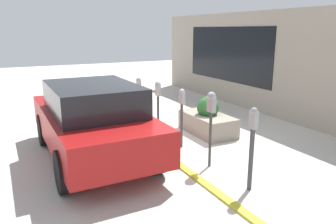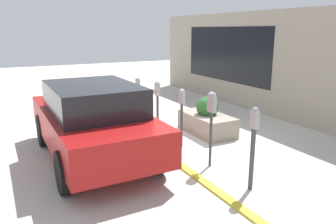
# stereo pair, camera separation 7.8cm
# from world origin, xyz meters

# --- Properties ---
(ground_plane) EXTENTS (40.00, 40.00, 0.00)m
(ground_plane) POSITION_xyz_m (0.00, 0.00, 0.00)
(ground_plane) COLOR beige
(curb_strip) EXTENTS (15.88, 0.16, 0.04)m
(curb_strip) POSITION_xyz_m (0.00, 0.08, 0.02)
(curb_strip) COLOR gold
(curb_strip) RESTS_ON ground_plane
(building_facade) EXTENTS (15.88, 0.17, 3.27)m
(building_facade) POSITION_xyz_m (0.00, -4.47, 1.64)
(building_facade) COLOR #9E9384
(building_facade) RESTS_ON ground_plane
(parking_meter_nearest) EXTENTS (0.14, 0.12, 1.46)m
(parking_meter_nearest) POSITION_xyz_m (-2.39, -0.50, 0.88)
(parking_meter_nearest) COLOR #38383D
(parking_meter_nearest) RESTS_ON ground_plane
(parking_meter_second) EXTENTS (0.20, 0.17, 1.53)m
(parking_meter_second) POSITION_xyz_m (-1.24, -0.45, 1.16)
(parking_meter_second) COLOR #38383D
(parking_meter_second) RESTS_ON ground_plane
(parking_meter_middle) EXTENTS (0.16, 0.13, 1.39)m
(parking_meter_middle) POSITION_xyz_m (-0.02, -0.48, 0.97)
(parking_meter_middle) COLOR #38383D
(parking_meter_middle) RESTS_ON ground_plane
(parking_meter_fourth) EXTENTS (0.17, 0.14, 1.38)m
(parking_meter_fourth) POSITION_xyz_m (1.26, -0.49, 0.98)
(parking_meter_fourth) COLOR #38383D
(parking_meter_fourth) RESTS_ON ground_plane
(parking_meter_farthest) EXTENTS (0.17, 0.14, 1.33)m
(parking_meter_farthest) POSITION_xyz_m (2.47, -0.44, 0.96)
(parking_meter_farthest) COLOR #38383D
(parking_meter_farthest) RESTS_ON ground_plane
(planter_box) EXTENTS (1.64, 0.86, 0.99)m
(planter_box) POSITION_xyz_m (0.61, -1.62, 0.35)
(planter_box) COLOR gray
(planter_box) RESTS_ON ground_plane
(parked_car_front) EXTENTS (4.30, 1.92, 1.62)m
(parked_car_front) POSITION_xyz_m (0.24, 1.50, 0.85)
(parked_car_front) COLOR maroon
(parked_car_front) RESTS_ON ground_plane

